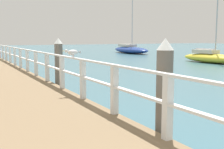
% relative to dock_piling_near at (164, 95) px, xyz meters
% --- Properties ---
extents(pier_railing, '(0.12, 22.81, 0.99)m').
position_rel_dock_piling_near_xyz_m(pier_railing, '(-0.38, 7.54, 0.09)').
color(pier_railing, white).
rests_on(pier_railing, pier_deck).
extents(dock_piling_near, '(0.29, 0.29, 1.95)m').
position_rel_dock_piling_near_xyz_m(dock_piling_near, '(0.00, 0.00, 0.00)').
color(dock_piling_near, '#6B6056').
rests_on(dock_piling_near, ground_plane).
extents(dock_piling_far, '(0.29, 0.29, 1.95)m').
position_rel_dock_piling_near_xyz_m(dock_piling_far, '(0.00, 5.80, 0.00)').
color(dock_piling_far, '#6B6056').
rests_on(dock_piling_far, ground_plane).
extents(seagull_foreground, '(0.48, 0.20, 0.21)m').
position_rel_dock_piling_near_xyz_m(seagull_foreground, '(-0.39, 3.36, 0.59)').
color(seagull_foreground, white).
rests_on(seagull_foreground, pier_railing).
extents(boat_0, '(3.01, 7.96, 8.49)m').
position_rel_dock_piling_near_xyz_m(boat_0, '(16.24, 27.22, -0.51)').
color(boat_0, navy).
rests_on(boat_0, ground_plane).
extents(boat_2, '(1.88, 5.76, 6.99)m').
position_rel_dock_piling_near_xyz_m(boat_2, '(14.40, 12.17, -0.55)').
color(boat_2, gold).
rests_on(boat_2, ground_plane).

